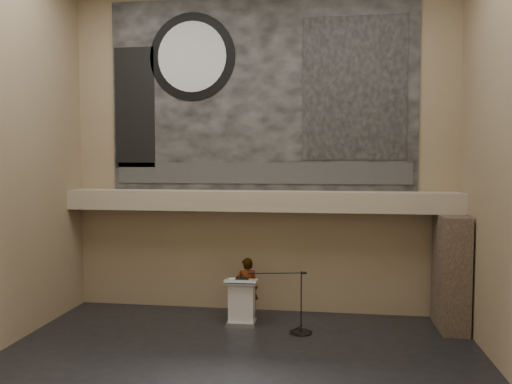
# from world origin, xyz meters

# --- Properties ---
(floor) EXTENTS (10.00, 10.00, 0.00)m
(floor) POSITION_xyz_m (0.00, 0.00, 0.00)
(floor) COLOR black
(floor) RESTS_ON ground
(wall_back) EXTENTS (10.00, 0.02, 8.50)m
(wall_back) POSITION_xyz_m (0.00, 4.00, 4.25)
(wall_back) COLOR #8A7557
(wall_back) RESTS_ON floor
(wall_front) EXTENTS (10.00, 0.02, 8.50)m
(wall_front) POSITION_xyz_m (0.00, -4.00, 4.25)
(wall_front) COLOR #8A7557
(wall_front) RESTS_ON floor
(soffit) EXTENTS (10.00, 0.80, 0.50)m
(soffit) POSITION_xyz_m (0.00, 3.60, 2.95)
(soffit) COLOR gray
(soffit) RESTS_ON wall_back
(sprinkler_left) EXTENTS (0.04, 0.04, 0.06)m
(sprinkler_left) POSITION_xyz_m (-1.60, 3.55, 2.67)
(sprinkler_left) COLOR #B2893D
(sprinkler_left) RESTS_ON soffit
(sprinkler_right) EXTENTS (0.04, 0.04, 0.06)m
(sprinkler_right) POSITION_xyz_m (1.90, 3.55, 2.67)
(sprinkler_right) COLOR #B2893D
(sprinkler_right) RESTS_ON soffit
(banner) EXTENTS (8.00, 0.05, 5.00)m
(banner) POSITION_xyz_m (0.00, 3.97, 5.70)
(banner) COLOR black
(banner) RESTS_ON wall_back
(banner_text_strip) EXTENTS (7.76, 0.02, 0.55)m
(banner_text_strip) POSITION_xyz_m (0.00, 3.93, 3.65)
(banner_text_strip) COLOR #2D2D2D
(banner_text_strip) RESTS_ON banner
(banner_clock_rim) EXTENTS (2.30, 0.02, 2.30)m
(banner_clock_rim) POSITION_xyz_m (-1.80, 3.93, 6.70)
(banner_clock_rim) COLOR black
(banner_clock_rim) RESTS_ON banner
(banner_clock_face) EXTENTS (1.84, 0.02, 1.84)m
(banner_clock_face) POSITION_xyz_m (-1.80, 3.91, 6.70)
(banner_clock_face) COLOR silver
(banner_clock_face) RESTS_ON banner
(banner_building_print) EXTENTS (2.60, 0.02, 3.60)m
(banner_building_print) POSITION_xyz_m (2.40, 3.93, 5.80)
(banner_building_print) COLOR black
(banner_building_print) RESTS_ON banner
(banner_brick_print) EXTENTS (1.10, 0.02, 3.20)m
(banner_brick_print) POSITION_xyz_m (-3.40, 3.93, 5.40)
(banner_brick_print) COLOR black
(banner_brick_print) RESTS_ON banner
(stone_pier) EXTENTS (0.60, 1.40, 2.70)m
(stone_pier) POSITION_xyz_m (4.65, 3.15, 1.35)
(stone_pier) COLOR #3D3025
(stone_pier) RESTS_ON floor
(lectern) EXTENTS (0.78, 0.57, 1.14)m
(lectern) POSITION_xyz_m (-0.29, 2.79, 0.55)
(lectern) COLOR silver
(lectern) RESTS_ON floor
(binder) EXTENTS (0.34, 0.28, 0.04)m
(binder) POSITION_xyz_m (-0.28, 2.79, 1.12)
(binder) COLOR black
(binder) RESTS_ON lectern
(papers) EXTENTS (0.31, 0.36, 0.00)m
(papers) POSITION_xyz_m (-0.47, 2.75, 1.10)
(papers) COLOR white
(papers) RESTS_ON lectern
(speaker_person) EXTENTS (0.61, 0.44, 1.55)m
(speaker_person) POSITION_xyz_m (-0.23, 3.23, 0.77)
(speaker_person) COLOR silver
(speaker_person) RESTS_ON floor
(mic_stand) EXTENTS (1.47, 0.52, 1.44)m
(mic_stand) POSITION_xyz_m (1.13, 2.33, 0.21)
(mic_stand) COLOR black
(mic_stand) RESTS_ON floor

